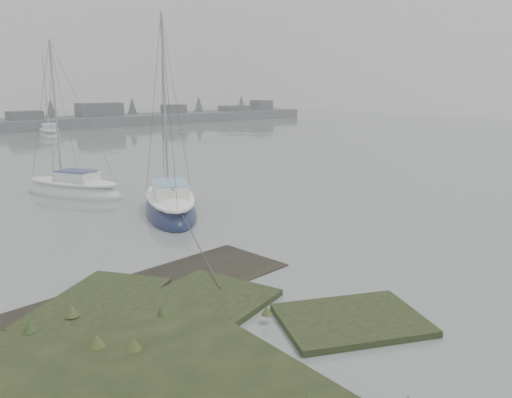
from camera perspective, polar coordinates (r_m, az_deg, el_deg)
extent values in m
plane|color=slate|center=(39.18, -26.64, 3.03)|extent=(160.00, 160.00, 0.00)
cube|color=#4C4F51|center=(78.07, -13.56, 8.76)|extent=(60.00, 8.00, 1.60)
cube|color=#424247|center=(71.39, -24.89, 8.22)|extent=(4.00, 3.00, 2.20)
cube|color=#424247|center=(74.60, -17.43, 9.28)|extent=(6.00, 3.00, 3.00)
cube|color=#424247|center=(80.00, -9.38, 9.72)|extent=(3.00, 3.00, 2.50)
cube|color=#424247|center=(86.73, -2.44, 9.95)|extent=(5.00, 3.00, 2.00)
cube|color=#424247|center=(90.48, 0.63, 10.34)|extent=(3.00, 3.00, 2.80)
cone|color=#384238|center=(74.39, -22.37, 9.21)|extent=(2.00, 2.00, 3.50)
cone|color=#384238|center=(78.88, -13.95, 9.95)|extent=(2.00, 2.00, 3.50)
cone|color=#384238|center=(84.84, -6.55, 10.42)|extent=(2.00, 2.00, 3.50)
cone|color=#384238|center=(90.10, -1.69, 10.64)|extent=(2.00, 2.00, 3.50)
ellipsoid|color=#0F193C|center=(23.48, -9.74, -1.30)|extent=(4.93, 7.17, 1.67)
ellipsoid|color=white|center=(23.32, -9.80, 0.29)|extent=(4.15, 6.18, 0.47)
cube|color=white|center=(22.95, -9.77, 1.14)|extent=(2.32, 2.75, 0.49)
cube|color=#7BAEC7|center=(22.90, -9.80, 1.81)|extent=(2.15, 2.53, 0.08)
cylinder|color=#939399|center=(23.67, -10.41, 10.87)|extent=(0.11, 0.11, 7.84)
cylinder|color=#939399|center=(22.71, -9.75, 1.72)|extent=(1.23, 2.53, 0.09)
ellipsoid|color=silver|center=(28.65, -20.08, 0.65)|extent=(4.62, 6.42, 1.50)
ellipsoid|color=white|center=(28.54, -20.17, 1.82)|extent=(3.90, 5.53, 0.42)
cube|color=white|center=(28.29, -19.83, 2.52)|extent=(2.14, 2.49, 0.44)
cube|color=#132050|center=(28.25, -19.87, 3.02)|extent=(1.98, 2.29, 0.07)
cylinder|color=#939399|center=(28.65, -21.95, 9.47)|extent=(0.10, 0.10, 7.06)
cylinder|color=#939399|center=(28.13, -19.61, 3.00)|extent=(1.20, 2.23, 0.08)
ellipsoid|color=#AEB3B8|center=(62.07, -22.49, 6.71)|extent=(3.92, 7.16, 1.65)
ellipsoid|color=silver|center=(62.02, -22.54, 7.31)|extent=(3.26, 6.20, 0.47)
cube|color=silver|center=(61.69, -22.56, 7.67)|extent=(2.01, 2.63, 0.49)
cube|color=silver|center=(61.67, -22.58, 7.92)|extent=(1.87, 2.42, 0.08)
cylinder|color=#939399|center=(62.69, -22.92, 11.22)|extent=(0.11, 0.11, 7.78)
cylinder|color=#939399|center=(61.48, -22.57, 7.91)|extent=(0.79, 2.65, 0.09)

